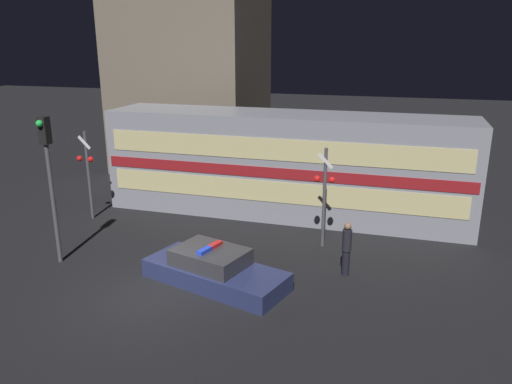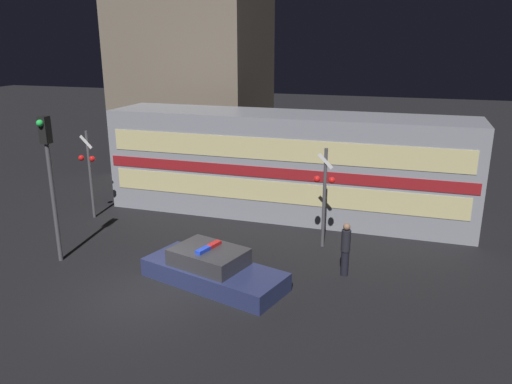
# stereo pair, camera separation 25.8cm
# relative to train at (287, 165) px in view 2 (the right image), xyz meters

# --- Properties ---
(ground_plane) EXTENTS (120.00, 120.00, 0.00)m
(ground_plane) POSITION_rel_train_xyz_m (-2.18, -8.78, -2.25)
(ground_plane) COLOR black
(train) EXTENTS (15.86, 3.13, 4.51)m
(train) POSITION_rel_train_xyz_m (0.00, 0.00, 0.00)
(train) COLOR gray
(train) RESTS_ON ground_plane
(police_car) EXTENTS (5.03, 3.06, 1.25)m
(police_car) POSITION_rel_train_xyz_m (-0.57, -7.29, -1.80)
(police_car) COLOR navy
(police_car) RESTS_ON ground_plane
(pedestrian) EXTENTS (0.31, 0.31, 1.84)m
(pedestrian) POSITION_rel_train_xyz_m (3.41, -5.47, -1.31)
(pedestrian) COLOR black
(pedestrian) RESTS_ON ground_plane
(crossing_signal_near) EXTENTS (0.79, 0.32, 3.79)m
(crossing_signal_near) POSITION_rel_train_xyz_m (2.27, -3.33, -0.07)
(crossing_signal_near) COLOR #4C4C51
(crossing_signal_near) RESTS_ON ground_plane
(crossing_signal_far) EXTENTS (0.79, 0.32, 3.86)m
(crossing_signal_far) POSITION_rel_train_xyz_m (-7.93, -3.15, -0.04)
(crossing_signal_far) COLOR #4C4C51
(crossing_signal_far) RESTS_ON ground_plane
(traffic_light_corner) EXTENTS (0.30, 0.46, 5.13)m
(traffic_light_corner) POSITION_rel_train_xyz_m (-6.38, -7.35, 1.14)
(traffic_light_corner) COLOR #4C4C51
(traffic_light_corner) RESTS_ON ground_plane
(building_left) EXTENTS (7.97, 6.99, 10.23)m
(building_left) POSITION_rel_train_xyz_m (-7.59, 7.29, 2.86)
(building_left) COLOR #726656
(building_left) RESTS_ON ground_plane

